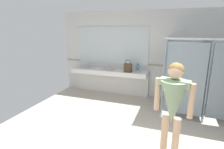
% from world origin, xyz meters
% --- Properties ---
extents(wall_back, '(5.98, 0.12, 2.67)m').
position_xyz_m(wall_back, '(0.00, 3.14, 1.33)').
color(wall_back, silver).
rests_on(wall_back, ground_plane).
extents(wall_back_tile_band, '(5.98, 0.01, 0.06)m').
position_xyz_m(wall_back_tile_band, '(0.00, 3.08, 1.05)').
color(wall_back_tile_band, '#9E937F').
rests_on(wall_back_tile_band, wall_back).
extents(vanity_counter, '(2.47, 0.56, 0.98)m').
position_xyz_m(vanity_counter, '(-1.28, 2.87, 0.63)').
color(vanity_counter, silver).
rests_on(vanity_counter, ground_plane).
extents(mirror_panel, '(2.37, 0.02, 1.18)m').
position_xyz_m(mirror_panel, '(-1.28, 3.07, 1.60)').
color(mirror_panel, silver).
rests_on(mirror_panel, wall_back).
extents(bathroom_stalls, '(1.93, 1.32, 1.94)m').
position_xyz_m(bathroom_stalls, '(1.39, 2.22, 1.02)').
color(bathroom_stalls, gray).
rests_on(bathroom_stalls, ground_plane).
extents(person_standing, '(0.57, 0.49, 1.66)m').
position_xyz_m(person_standing, '(0.70, 0.22, 1.05)').
color(person_standing, '#DBAD89').
rests_on(person_standing, ground_plane).
extents(handbag, '(0.23, 0.12, 0.38)m').
position_xyz_m(handbag, '(-0.62, 2.64, 1.00)').
color(handbag, '#3F2D1E').
rests_on(handbag, vanity_counter).
extents(soap_dispenser, '(0.07, 0.07, 0.22)m').
position_xyz_m(soap_dispenser, '(-0.39, 2.95, 0.96)').
color(soap_dispenser, teal).
rests_on(soap_dispenser, vanity_counter).
extents(paper_cup, '(0.07, 0.07, 0.11)m').
position_xyz_m(paper_cup, '(-0.56, 2.73, 0.92)').
color(paper_cup, white).
rests_on(paper_cup, vanity_counter).
extents(floor_drain_cover, '(0.14, 0.14, 0.01)m').
position_xyz_m(floor_drain_cover, '(0.75, 0.69, 0.00)').
color(floor_drain_cover, '#B7BABF').
rests_on(floor_drain_cover, ground_plane).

